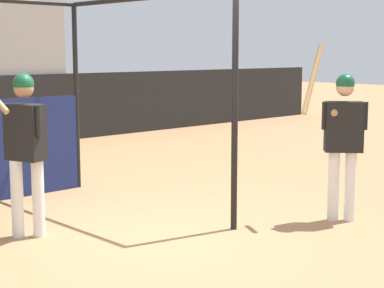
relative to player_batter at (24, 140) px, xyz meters
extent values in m
plane|color=#A8754C|center=(0.98, -1.05, -1.05)|extent=(60.00, 60.00, 0.00)
cube|color=#195B33|center=(3.18, 6.67, 0.48)|extent=(0.45, 0.40, 0.10)
cube|color=#195B33|center=(3.73, 6.67, 0.48)|extent=(0.45, 0.40, 0.10)
cube|color=#195B33|center=(3.73, 6.85, 0.71)|extent=(0.45, 0.06, 0.40)
cube|color=#195B33|center=(3.73, 7.47, 0.88)|extent=(0.45, 0.40, 0.10)
cube|color=#195B33|center=(3.73, 7.65, 1.11)|extent=(0.45, 0.06, 0.40)
cylinder|color=black|center=(1.81, -1.31, 0.26)|extent=(0.07, 0.07, 2.61)
cylinder|color=black|center=(1.81, 1.77, 0.26)|extent=(0.07, 0.07, 2.61)
cylinder|color=white|center=(0.10, -0.07, -0.63)|extent=(0.16, 0.16, 0.83)
cylinder|color=white|center=(-0.07, 0.06, -0.63)|extent=(0.16, 0.16, 0.83)
cube|color=black|center=(0.01, 0.00, 0.08)|extent=(0.34, 0.46, 0.59)
sphere|color=#A37556|center=(0.01, 0.00, 0.54)|extent=(0.21, 0.21, 0.21)
sphere|color=#144C2D|center=(0.01, 0.00, 0.58)|extent=(0.22, 0.22, 0.22)
cylinder|color=black|center=(0.04, -0.22, 0.21)|extent=(0.09, 0.09, 0.32)
cylinder|color=black|center=(-0.09, 0.19, 0.21)|extent=(0.09, 0.09, 0.32)
sphere|color=#AD7F4C|center=(0.00, 0.19, 0.32)|extent=(0.08, 0.08, 0.08)
cylinder|color=white|center=(3.06, -1.99, -0.64)|extent=(0.18, 0.18, 0.82)
cylinder|color=white|center=(2.93, -1.85, -0.64)|extent=(0.18, 0.18, 0.82)
cube|color=black|center=(3.00, -1.92, 0.06)|extent=(0.45, 0.46, 0.58)
sphere|color=tan|center=(3.00, -1.92, 0.51)|extent=(0.20, 0.20, 0.20)
sphere|color=#144C2D|center=(3.00, -1.92, 0.56)|extent=(0.21, 0.21, 0.21)
cylinder|color=black|center=(3.12, -2.12, 0.19)|extent=(0.10, 0.10, 0.32)
cylinder|color=black|center=(2.82, -1.78, 0.19)|extent=(0.10, 0.10, 0.32)
cylinder|color=#AD7F4C|center=(2.76, -1.64, 0.60)|extent=(0.57, 0.23, 0.79)
sphere|color=#AD7F4C|center=(2.84, -1.90, 0.23)|extent=(0.08, 0.08, 0.08)
camera|label=1|loc=(-3.29, -6.02, 0.91)|focal=60.00mm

